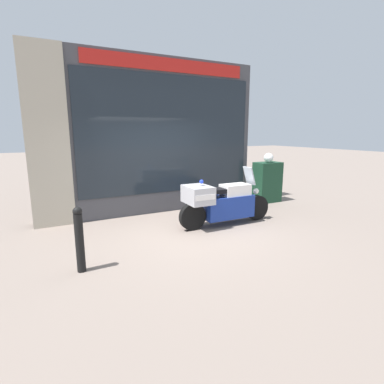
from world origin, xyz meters
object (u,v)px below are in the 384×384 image
Objects in this scene: utility_cabinet at (267,182)px; white_helmet at (269,158)px; paramedic_motorcycle at (221,202)px; street_bollard at (79,239)px.

utility_cabinet is 0.75m from white_helmet.
paramedic_motorcycle is at bearing -152.42° from white_helmet.
white_helmet is at bearing 21.78° from street_bollard.
utility_cabinet is at bearing 21.97° from street_bollard.
paramedic_motorcycle is 2.98m from white_helmet.
utility_cabinet is at bearing 28.71° from paramedic_motorcycle.
paramedic_motorcycle is 1.94× the size of utility_cabinet.
street_bollard is at bearing -158.03° from utility_cabinet.
street_bollard is at bearing -162.44° from paramedic_motorcycle.
utility_cabinet is 6.20m from street_bollard.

